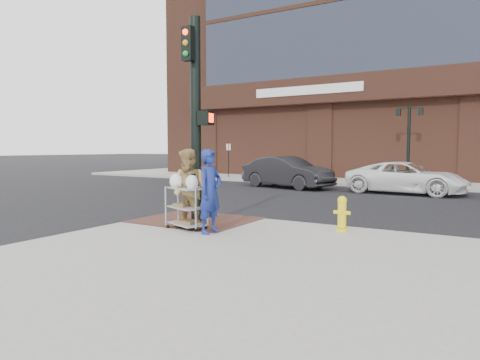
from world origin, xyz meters
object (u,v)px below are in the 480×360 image
Objects in this scene: pedestrian_tan at (189,189)px; sedan_dark at (287,172)px; lamp_post at (409,136)px; utility_cart at (187,204)px; fire_hydrant at (342,213)px; minivan_white at (407,178)px; woman_blue at (210,191)px; traffic_signal_pole at (196,113)px.

sedan_dark is (-2.98, 11.85, -0.27)m from pedestrian_tan.
lamp_post is 3.17× the size of utility_cart.
pedestrian_tan is 2.32× the size of fire_hydrant.
minivan_white reaches higher than fire_hydrant.
minivan_white is (0.64, -4.16, -1.92)m from lamp_post.
pedestrian_tan is at bearing 82.47° from woman_blue.
lamp_post is at bearing 94.07° from fire_hydrant.
woman_blue is 0.84m from utility_cart.
traffic_signal_pole is at bearing -170.58° from fire_hydrant.
lamp_post reaches higher than fire_hydrant.
woman_blue reaches higher than utility_cart.
sedan_dark is at bearing 101.25° from pedestrian_tan.
traffic_signal_pole reaches higher than utility_cart.
utility_cart is at bearing -97.33° from lamp_post.
utility_cart is at bearing 82.69° from woman_blue.
minivan_white is (2.62, 11.99, -0.36)m from pedestrian_tan.
fire_hydrant is at bearing 25.64° from utility_cart.
utility_cart is at bearing -151.79° from sedan_dark.
woman_blue is 1.00× the size of pedestrian_tan.
sedan_dark is (-4.97, -4.31, -1.83)m from lamp_post.
traffic_signal_pole reaches higher than woman_blue.
fire_hydrant is at bearing -51.13° from woman_blue.
woman_blue is at bearing -42.56° from traffic_signal_pole.
pedestrian_tan is 12.22m from sedan_dark.
fire_hydrant is at bearing 9.42° from traffic_signal_pole.
traffic_signal_pole is 2.38m from woman_blue.
lamp_post is 15.43m from traffic_signal_pole.
woman_blue is 1.43× the size of utility_cart.
fire_hydrant is (0.41, -10.48, -0.15)m from minivan_white.
traffic_signal_pole is at bearing 113.74° from utility_cart.
minivan_white is 3.96× the size of utility_cart.
lamp_post is 2.22× the size of woman_blue.
lamp_post reaches higher than utility_cart.
traffic_signal_pole is 3.96× the size of utility_cart.
woman_blue is 2.30× the size of fire_hydrant.
lamp_post is 16.42m from woman_blue.
pedestrian_tan is at bearing -61.97° from traffic_signal_pole.
traffic_signal_pole is 11.39m from sedan_dark.
woman_blue reaches higher than minivan_white.
traffic_signal_pole is 6.40× the size of fire_hydrant.
woman_blue reaches higher than fire_hydrant.
pedestrian_tan is at bearing -9.66° from utility_cart.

